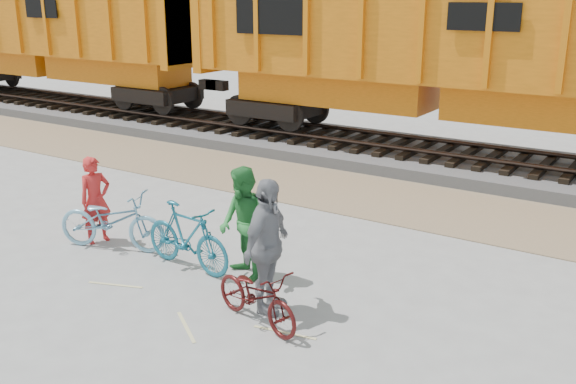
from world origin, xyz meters
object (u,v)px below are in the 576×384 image
at_px(bicycle_maroon, 257,296).
at_px(person_solo, 96,200).
at_px(hopper_car_left, 56,31).
at_px(bicycle_blue, 112,220).
at_px(person_man, 244,224).
at_px(hopper_car_center, 444,48).
at_px(person_woman, 267,247).
at_px(bicycle_teal, 187,237).

xyz_separation_m(bicycle_maroon, person_solo, (-4.20, 0.93, 0.37)).
height_order(hopper_car_left, bicycle_blue, hopper_car_left).
relative_size(person_solo, person_man, 0.87).
height_order(hopper_car_center, person_woman, hopper_car_center).
xyz_separation_m(person_man, person_woman, (0.92, -0.69, 0.07)).
xyz_separation_m(hopper_car_left, person_woman, (15.94, -9.19, -2.03)).
xyz_separation_m(hopper_car_left, bicycle_blue, (12.34, -8.76, -2.48)).
height_order(person_solo, person_woman, person_woman).
relative_size(hopper_car_center, person_woman, 7.21).
bearing_deg(person_woman, person_solo, 75.61).
relative_size(bicycle_teal, person_woman, 0.94).
bearing_deg(bicycle_blue, bicycle_teal, -106.05).
distance_m(bicycle_teal, person_solo, 2.19).
height_order(person_man, person_woman, person_woman).
height_order(bicycle_teal, person_solo, person_solo).
height_order(bicycle_blue, bicycle_maroon, bicycle_blue).
distance_m(bicycle_teal, person_woman, 2.03).
xyz_separation_m(bicycle_teal, bicycle_maroon, (2.02, -0.89, -0.13)).
bearing_deg(hopper_car_left, person_solo, -36.20).
relative_size(bicycle_blue, bicycle_maroon, 1.26).
bearing_deg(hopper_car_left, bicycle_blue, -35.38).
distance_m(bicycle_blue, person_woman, 3.65).
relative_size(bicycle_teal, bicycle_maroon, 1.15).
height_order(bicycle_maroon, person_woman, person_woman).
height_order(person_solo, person_man, person_man).
relative_size(hopper_car_left, bicycle_blue, 7.00).
bearing_deg(bicycle_teal, hopper_car_left, 63.43).
bearing_deg(bicycle_blue, hopper_car_center, -35.22).
relative_size(bicycle_blue, person_woman, 1.03).
relative_size(hopper_car_left, hopper_car_center, 1.00).
distance_m(hopper_car_left, hopper_car_center, 15.00).
height_order(bicycle_blue, person_woman, person_woman).
height_order(hopper_car_left, hopper_car_center, same).
distance_m(hopper_car_left, person_woman, 18.51).
bearing_deg(bicycle_blue, person_solo, 60.36).
bearing_deg(person_man, bicycle_blue, -143.75).
height_order(hopper_car_left, person_woman, hopper_car_left).
relative_size(hopper_car_center, person_man, 7.75).
xyz_separation_m(bicycle_blue, person_solo, (-0.50, 0.10, 0.26)).
relative_size(hopper_car_center, bicycle_blue, 7.00).
bearing_deg(bicycle_maroon, person_man, 58.24).
xyz_separation_m(hopper_car_left, hopper_car_center, (15.00, 0.00, 0.00)).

